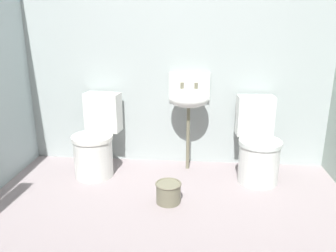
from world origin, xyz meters
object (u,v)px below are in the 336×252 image
Objects in this scene: toilet_right at (258,147)px; sink at (189,98)px; toilet_left at (96,142)px; bucket at (168,192)px.

toilet_right is 0.83m from sink.
bucket is (0.77, -0.56, -0.23)m from toilet_left.
toilet_right is at bearing -15.47° from sink.
toilet_left is 1.00× the size of toilet_right.
toilet_left is at bearing 144.19° from bucket.
toilet_right is at bearing -172.53° from toilet_left.
sink reaches higher than toilet_right.
sink is 4.39× the size of bucket.
bucket is at bearing -101.00° from sink.
bucket is at bearing 151.67° from toilet_left.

